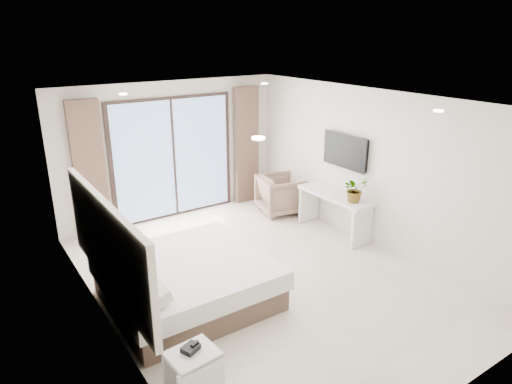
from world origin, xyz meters
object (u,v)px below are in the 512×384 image
at_px(bed, 186,281).
at_px(nightstand, 193,371).
at_px(armchair, 281,193).
at_px(console_desk, 334,205).

relative_size(bed, nightstand, 3.97).
height_order(nightstand, armchair, armchair).
bearing_deg(bed, nightstand, -113.64).
relative_size(bed, console_desk, 1.37).
bearing_deg(bed, console_desk, 9.66).
xyz_separation_m(nightstand, armchair, (3.77, 3.48, 0.20)).
height_order(bed, console_desk, console_desk).
distance_m(nightstand, armchair, 5.13).
bearing_deg(nightstand, console_desk, 22.95).
xyz_separation_m(console_desk, armchair, (-0.19, 1.36, -0.13)).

